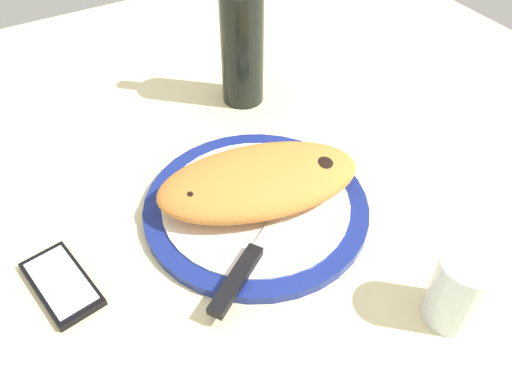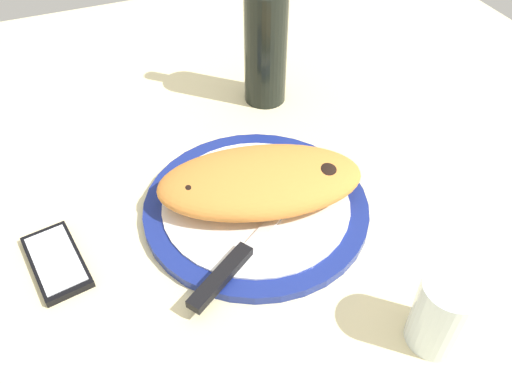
% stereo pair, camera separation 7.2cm
% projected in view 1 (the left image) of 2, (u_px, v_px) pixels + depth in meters
% --- Properties ---
extents(ground_plane, '(1.50, 1.50, 0.03)m').
position_uv_depth(ground_plane, '(256.00, 217.00, 0.76)').
color(ground_plane, beige).
extents(plate, '(0.32, 0.32, 0.02)m').
position_uv_depth(plate, '(256.00, 206.00, 0.74)').
color(plate, navy).
rests_on(plate, ground_plane).
extents(calzone, '(0.31, 0.21, 0.06)m').
position_uv_depth(calzone, '(259.00, 181.00, 0.73)').
color(calzone, orange).
rests_on(calzone, plate).
extents(fork, '(0.16, 0.03, 0.00)m').
position_uv_depth(fork, '(207.00, 182.00, 0.77)').
color(fork, silver).
rests_on(fork, plate).
extents(knife, '(0.21, 0.15, 0.01)m').
position_uv_depth(knife, '(248.00, 263.00, 0.66)').
color(knife, silver).
rests_on(knife, plate).
extents(smartphone, '(0.08, 0.13, 0.01)m').
position_uv_depth(smartphone, '(62.00, 283.00, 0.65)').
color(smartphone, black).
rests_on(smartphone, ground_plane).
extents(water_glass, '(0.07, 0.07, 0.10)m').
position_uv_depth(water_glass, '(457.00, 294.00, 0.60)').
color(water_glass, silver).
rests_on(water_glass, ground_plane).
extents(wine_bottle, '(0.07, 0.07, 0.28)m').
position_uv_depth(wine_bottle, '(242.00, 41.00, 0.87)').
color(wine_bottle, black).
rests_on(wine_bottle, ground_plane).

